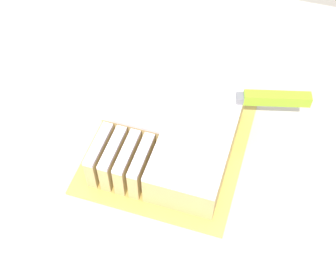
% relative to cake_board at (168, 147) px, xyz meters
% --- Properties ---
extents(countertop, '(1.40, 1.10, 0.95)m').
position_rel_cake_board_xyz_m(countertop, '(0.04, 0.01, -0.48)').
color(countertop, beige).
rests_on(countertop, ground_plane).
extents(cake_board, '(0.30, 0.32, 0.01)m').
position_rel_cake_board_xyz_m(cake_board, '(0.00, 0.00, 0.00)').
color(cake_board, gold).
rests_on(cake_board, countertop).
extents(cake, '(0.25, 0.27, 0.07)m').
position_rel_cake_board_xyz_m(cake, '(0.01, 0.01, 0.04)').
color(cake, tan).
rests_on(cake, cake_board).
extents(knife, '(0.35, 0.11, 0.02)m').
position_rel_cake_board_xyz_m(knife, '(0.15, 0.10, 0.09)').
color(knife, silver).
rests_on(knife, cake).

